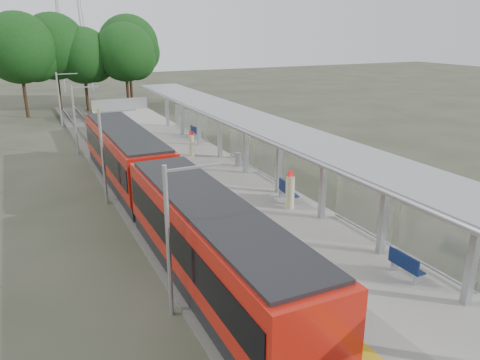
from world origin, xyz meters
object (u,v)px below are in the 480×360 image
bench_far (195,131)px  litter_bin (239,159)px  bench_near (405,265)px  bench_mid (287,191)px  train (158,187)px  info_pillar_far (192,145)px  info_pillar_near (290,192)px

bench_far → litter_bin: (-0.41, -9.12, -0.03)m
bench_near → bench_mid: bearing=87.4°
train → litter_bin: bearing=35.7°
bench_near → bench_far: 24.47m
bench_far → info_pillar_far: 5.85m
bench_mid → info_pillar_near: (-0.41, -0.90, 0.28)m
train → litter_bin: train is taller
litter_bin → info_pillar_far: bearing=116.1°
bench_near → info_pillar_far: 19.08m
train → info_pillar_far: (4.88, 8.55, -0.30)m
bench_far → info_pillar_near: (-1.34, -16.90, 0.36)m
bench_near → litter_bin: 15.34m
train → info_pillar_far: bearing=60.3°
litter_bin → bench_mid: bearing=-94.2°
bench_far → info_pillar_far: info_pillar_far is taller
train → litter_bin: (6.71, 4.82, -0.60)m
bench_mid → bench_far: bench_mid is taller
train → bench_far: size_ratio=20.68×
bench_mid → info_pillar_near: bearing=-107.2°
info_pillar_near → bench_far: bearing=60.7°
train → bench_near: bearing=-60.5°
info_pillar_far → litter_bin: 4.16m
info_pillar_far → bench_mid: bearing=-101.4°
bench_far → litter_bin: 9.13m
bench_near → bench_far: size_ratio=1.05×
bench_near → bench_far: bench_near is taller
train → litter_bin: size_ratio=30.82×
info_pillar_far → bench_far: bearing=48.9°
bench_near → bench_mid: 8.45m
info_pillar_near → info_pillar_far: bearing=69.8°
bench_near → train: bearing=118.5°
info_pillar_near → litter_bin: (0.92, 7.78, -0.39)m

